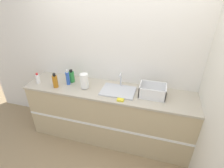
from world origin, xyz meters
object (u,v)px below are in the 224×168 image
Objects in this scene: dish_rack at (152,92)px; bottle_green at (72,76)px; paper_towel_roll at (84,81)px; sink at (118,90)px; bottle_amber at (55,81)px; bottle_blue at (68,78)px; bottle_white_spray at (38,79)px.

bottle_green reaches higher than dish_rack.
paper_towel_roll is at bearing -25.15° from bottle_green.
sink reaches higher than bottle_green.
paper_towel_roll is 0.44m from bottle_amber.
bottle_blue is at bearing -96.25° from bottle_green.
sink is 0.52m from paper_towel_roll.
bottle_green is 0.91× the size of bottle_amber.
paper_towel_roll reaches higher than bottle_green.
dish_rack is 1.27m from bottle_green.
bottle_green is (-1.27, 0.06, 0.03)m from dish_rack.
sink is at bearing 4.54° from bottle_white_spray.
sink is 1.36× the size of dish_rack.
paper_towel_roll reaches higher than bottle_amber.
paper_towel_roll is 1.13× the size of bottle_green.
bottle_amber is at bearing -6.75° from bottle_white_spray.
paper_towel_roll is at bearing -6.88° from bottle_blue.
bottle_amber is at bearing -137.62° from bottle_blue.
bottle_amber is (-0.14, -0.13, -0.01)m from bottle_blue.
bottle_blue is (-1.28, -0.03, 0.05)m from dish_rack.
sink reaches higher than dish_rack.
sink is at bearing -177.70° from dish_rack.
bottle_amber reaches higher than dish_rack.
dish_rack is (0.99, 0.07, -0.06)m from paper_towel_roll.
bottle_white_spray reaches higher than dish_rack.
dish_rack is at bearing -2.90° from bottle_green.
paper_towel_roll is at bearing 3.96° from bottle_white_spray.
sink reaches higher than bottle_white_spray.
paper_towel_roll is at bearing -174.56° from sink.
bottle_amber is (0.34, -0.04, 0.02)m from bottle_white_spray.
bottle_green is 0.10m from bottle_blue.
bottle_green is at bearing 56.09° from bottle_amber.
bottle_blue is (0.48, 0.09, 0.03)m from bottle_white_spray.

